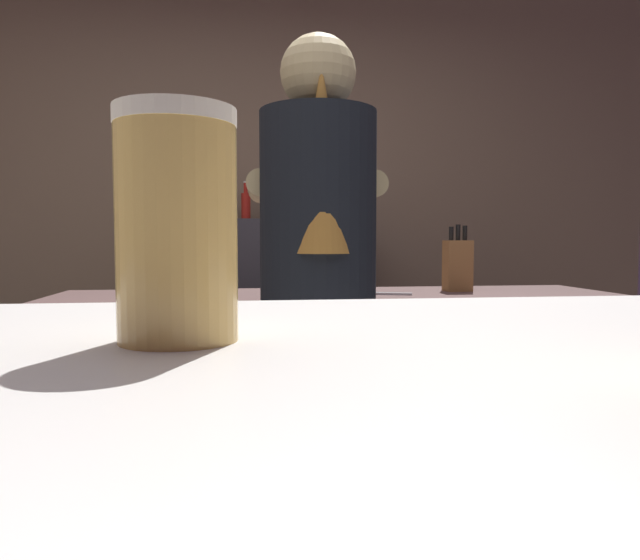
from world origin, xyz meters
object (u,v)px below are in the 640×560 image
at_px(knife_block, 458,265).
at_px(bottle_hot_sauce, 271,207).
at_px(mixing_bowl, 162,289).
at_px(bottle_soy, 246,205).
at_px(pint_glass_far, 177,226).
at_px(bottle_olive_oil, 297,207).
at_px(bottle_vinegar, 228,206).
at_px(chefs_knife, 379,293).
at_px(bartender, 318,283).

relative_size(knife_block, bottle_hot_sauce, 1.37).
relative_size(mixing_bowl, bottle_soy, 0.83).
height_order(pint_glass_far, bottle_olive_oil, bottle_olive_oil).
height_order(knife_block, bottle_vinegar, bottle_vinegar).
bearing_deg(bottle_soy, knife_block, -54.65).
bearing_deg(knife_block, chefs_knife, -162.42).
distance_m(bottle_hot_sauce, bottle_vinegar, 0.25).
relative_size(knife_block, bottle_vinegar, 1.26).
xyz_separation_m(bottle_olive_oil, bottle_vinegar, (-0.39, 0.01, 0.00)).
height_order(mixing_bowl, bottle_olive_oil, bottle_olive_oil).
xyz_separation_m(mixing_bowl, bottle_soy, (0.31, 1.20, 0.38)).
bearing_deg(chefs_knife, bottle_soy, 128.24).
bearing_deg(bartender, bottle_soy, 8.78).
height_order(pint_glass_far, bottle_hot_sauce, bottle_hot_sauce).
distance_m(bartender, bottle_olive_oil, 1.73).
relative_size(chefs_knife, bottle_olive_oil, 1.21).
xyz_separation_m(mixing_bowl, chefs_knife, (0.79, -0.07, -0.02)).
relative_size(mixing_bowl, bottle_hot_sauce, 0.95).
relative_size(pint_glass_far, bottle_soy, 0.69).
distance_m(chefs_knife, bottle_soy, 1.41).
xyz_separation_m(mixing_bowl, bottle_hot_sauce, (0.45, 1.16, 0.37)).
distance_m(pint_glass_far, bottle_vinegar, 3.03).
distance_m(knife_block, bottle_soy, 1.45).
relative_size(bottle_hot_sauce, bottle_soy, 0.88).
xyz_separation_m(knife_block, pint_glass_far, (-0.88, -1.83, 0.10)).
bearing_deg(bottle_soy, bottle_hot_sauce, -15.15).
xyz_separation_m(knife_block, bottle_hot_sauce, (-0.68, 1.12, 0.29)).
xyz_separation_m(bartender, bottle_soy, (-0.20, 1.67, 0.33)).
bearing_deg(bartender, bottle_hot_sauce, 4.13).
bearing_deg(bottle_olive_oil, bottle_hot_sauce, -155.88).
distance_m(knife_block, bottle_olive_oil, 1.33).
bearing_deg(bottle_hot_sauce, knife_block, -58.64).
bearing_deg(chefs_knife, bottle_olive_oil, 115.64).
height_order(chefs_knife, bottle_hot_sauce, bottle_hot_sauce).
height_order(knife_block, mixing_bowl, knife_block).
xyz_separation_m(pint_glass_far, bottle_olive_oil, (0.36, 3.02, 0.18)).
relative_size(bartender, chefs_knife, 7.13).
distance_m(knife_block, bottle_vinegar, 1.54).
height_order(knife_block, bottle_soy, bottle_soy).
distance_m(knife_block, pint_glass_far, 2.03).
relative_size(bottle_olive_oil, bottle_soy, 0.91).
height_order(bartender, chefs_knife, bartender).
distance_m(bottle_hot_sauce, bottle_soy, 0.14).
bearing_deg(bottle_vinegar, mixing_bowl, -99.76).
bearing_deg(bottle_vinegar, bottle_hot_sauce, -17.71).
xyz_separation_m(bottle_hot_sauce, bottle_soy, (-0.14, 0.04, 0.01)).
bearing_deg(bottle_hot_sauce, bottle_soy, 164.85).
bearing_deg(chefs_knife, knife_block, 35.05).
height_order(chefs_knife, pint_glass_far, pint_glass_far).
bearing_deg(bartender, chefs_knife, -32.56).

